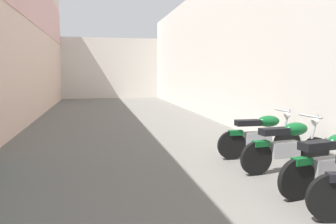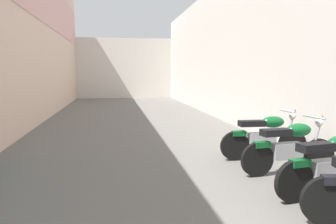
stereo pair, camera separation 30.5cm
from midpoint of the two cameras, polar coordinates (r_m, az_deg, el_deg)
ground_plane at (r=9.41m, az=-6.59°, el=-4.34°), size 41.22×41.22×0.00m
building_left at (r=11.53m, az=-25.77°, el=13.38°), size 0.45×25.22×6.48m
building_right at (r=12.04m, az=9.31°, el=10.52°), size 0.45×25.22×5.23m
building_far_end at (r=24.83m, az=-10.10°, el=7.26°), size 9.56×2.00×4.16m
motorcycle_fifth at (r=5.48m, az=24.37°, el=-7.59°), size 1.84×0.58×1.04m
motorcycle_sixth at (r=6.42m, az=18.21°, el=-5.28°), size 1.85×0.58×1.04m
motorcycle_seventh at (r=7.30m, az=14.20°, el=-3.73°), size 1.85×0.58×1.04m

